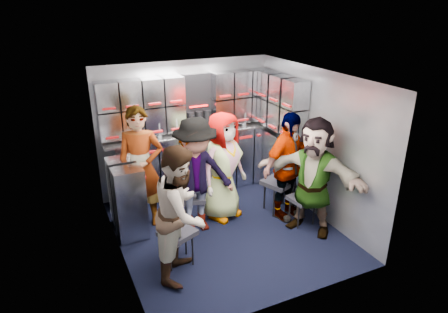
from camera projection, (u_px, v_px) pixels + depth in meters
name	position (u px, v px, depth m)	size (l,w,h in m)	color
floor	(226.00, 230.00, 5.48)	(3.00, 3.00, 0.00)	black
wall_back	(186.00, 127.00, 6.34)	(2.80, 0.04, 2.10)	#969AA3
wall_left	(115.00, 179.00, 4.54)	(0.04, 3.00, 2.10)	#969AA3
wall_right	(316.00, 144.00, 5.63)	(0.04, 3.00, 2.10)	#969AA3
ceiling	(226.00, 77.00, 4.69)	(2.80, 3.00, 0.02)	silver
cart_bank_back	(192.00, 164.00, 6.38)	(2.68, 0.38, 0.99)	#8F929D
cart_bank_left	(127.00, 198.00, 5.30)	(0.38, 0.76, 0.99)	#8F929D
counter	(191.00, 133.00, 6.18)	(2.68, 0.42, 0.03)	#B3B5BA
locker_bank_back	(188.00, 102.00, 6.05)	(2.68, 0.28, 0.82)	#8F929D
locker_bank_right	(281.00, 103.00, 5.99)	(0.28, 1.00, 0.82)	#8F929D
right_cabinet	(282.00, 166.00, 6.28)	(0.28, 1.20, 1.00)	#8F929D
coffee_niche	(198.00, 101.00, 6.18)	(0.46, 0.16, 0.84)	black
red_latch_strip	(196.00, 145.00, 6.06)	(2.60, 0.02, 0.03)	maroon
jump_seat_near_left	(178.00, 235.00, 4.68)	(0.48, 0.47, 0.44)	black
jump_seat_mid_left	(192.00, 199.00, 5.53)	(0.44, 0.43, 0.42)	black
jump_seat_center	(218.00, 186.00, 5.86)	(0.45, 0.43, 0.44)	black
jump_seat_mid_right	(279.00, 184.00, 5.83)	(0.54, 0.52, 0.50)	black
jump_seat_near_right	(303.00, 200.00, 5.53)	(0.39, 0.38, 0.41)	black
attendant_standing	(141.00, 168.00, 5.36)	(0.61, 0.40, 1.69)	black
attendant_arc_a	(181.00, 212.00, 4.38)	(0.76, 0.59, 1.56)	black
attendant_arc_b	(196.00, 176.00, 5.22)	(1.03, 0.59, 1.59)	black
attendant_arc_c	(223.00, 166.00, 5.56)	(0.76, 0.50, 1.56)	black
attendant_arc_d	(287.00, 167.00, 5.55)	(0.91, 0.38, 1.56)	black
attendant_arc_e	(313.00, 176.00, 5.21)	(1.48, 0.47, 1.60)	black
bottle_left	(159.00, 130.00, 5.89)	(0.06, 0.06, 0.23)	white
bottle_mid	(176.00, 127.00, 5.99)	(0.07, 0.07, 0.26)	white
bottle_right	(244.00, 119.00, 6.45)	(0.06, 0.06, 0.22)	white
cup_left	(176.00, 132.00, 6.01)	(0.08, 0.08, 0.10)	beige
cup_right	(228.00, 125.00, 6.35)	(0.08, 0.08, 0.09)	beige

